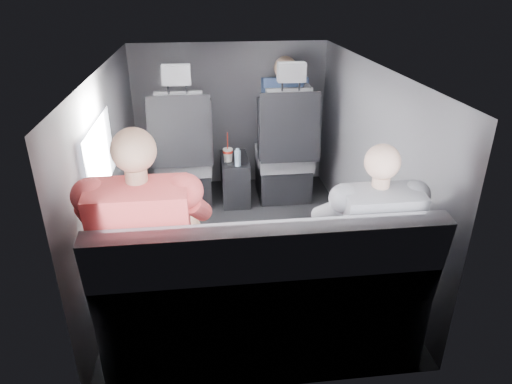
{
  "coord_description": "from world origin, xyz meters",
  "views": [
    {
      "loc": [
        -0.27,
        -2.93,
        1.86
      ],
      "look_at": [
        0.08,
        -0.05,
        0.5
      ],
      "focal_mm": 32.0,
      "sensor_mm": 36.0,
      "label": 1
    }
  ],
  "objects": [
    {
      "name": "rear_bench",
      "position": [
        0.0,
        -1.06,
        0.31
      ],
      "size": [
        1.6,
        0.57,
        0.92
      ],
      "color": "#5A5A5F",
      "rests_on": "floor"
    },
    {
      "name": "laptop_black",
      "position": [
        0.58,
        -0.81,
        0.63
      ],
      "size": [
        0.38,
        0.4,
        0.23
      ],
      "color": "black",
      "rests_on": "passenger_rear_right"
    },
    {
      "name": "side_window",
      "position": [
        -0.88,
        -0.3,
        0.9
      ],
      "size": [
        0.02,
        0.75,
        0.42
      ],
      "primitive_type": "cube",
      "color": "white",
      "rests_on": "panel_left"
    },
    {
      "name": "ceiling",
      "position": [
        0.0,
        0.0,
        1.35
      ],
      "size": [
        2.6,
        2.6,
        0.0
      ],
      "primitive_type": "plane",
      "rotation": [
        3.14,
        0.0,
        0.0
      ],
      "color": "#B2B2AD",
      "rests_on": "panel_back"
    },
    {
      "name": "passenger_rear_left",
      "position": [
        -0.56,
        -0.97,
        0.66
      ],
      "size": [
        0.55,
        0.66,
        1.3
      ],
      "color": "#38393E",
      "rests_on": "rear_bench"
    },
    {
      "name": "laptop_white",
      "position": [
        -0.54,
        -0.76,
        0.63
      ],
      "size": [
        0.32,
        0.3,
        0.22
      ],
      "color": "silver",
      "rests_on": "passenger_rear_left"
    },
    {
      "name": "front_seat_left",
      "position": [
        -0.45,
        0.84,
        0.4
      ],
      "size": [
        0.52,
        0.58,
        1.26
      ],
      "color": "black",
      "rests_on": "floor"
    },
    {
      "name": "center_console",
      "position": [
        0.0,
        0.88,
        0.2
      ],
      "size": [
        0.24,
        0.48,
        0.41
      ],
      "color": "black",
      "rests_on": "floor"
    },
    {
      "name": "front_seat_right",
      "position": [
        0.45,
        0.84,
        0.4
      ],
      "size": [
        0.52,
        0.58,
        1.26
      ],
      "color": "black",
      "rests_on": "floor"
    },
    {
      "name": "floor",
      "position": [
        0.0,
        0.0,
        0.0
      ],
      "size": [
        2.6,
        2.6,
        0.0
      ],
      "primitive_type": "plane",
      "color": "black",
      "rests_on": "ground"
    },
    {
      "name": "panel_left",
      "position": [
        -0.9,
        0.0,
        0.68
      ],
      "size": [
        0.02,
        2.6,
        1.35
      ],
      "primitive_type": "cube",
      "color": "#56565B",
      "rests_on": "floor"
    },
    {
      "name": "passenger_rear_right",
      "position": [
        0.54,
        -0.97,
        0.61
      ],
      "size": [
        0.47,
        0.6,
        1.18
      ],
      "color": "#2F4969",
      "rests_on": "rear_bench"
    },
    {
      "name": "seatbelt",
      "position": [
        0.45,
        0.67,
        0.8
      ],
      "size": [
        0.35,
        0.11,
        0.59
      ],
      "primitive_type": "cube",
      "rotation": [
        -0.14,
        0.49,
        0.0
      ],
      "color": "black",
      "rests_on": "front_seat_right"
    },
    {
      "name": "water_bottle",
      "position": [
        0.01,
        0.7,
        0.47
      ],
      "size": [
        0.05,
        0.05,
        0.16
      ],
      "color": "#99B5D0",
      "rests_on": "center_console"
    },
    {
      "name": "panel_right",
      "position": [
        0.9,
        0.0,
        0.68
      ],
      "size": [
        0.02,
        2.6,
        1.35
      ],
      "primitive_type": "cube",
      "color": "#56565B",
      "rests_on": "floor"
    },
    {
      "name": "panel_back",
      "position": [
        0.0,
        -1.3,
        0.68
      ],
      "size": [
        1.8,
        0.02,
        1.35
      ],
      "primitive_type": "cube",
      "color": "#56565B",
      "rests_on": "floor"
    },
    {
      "name": "passenger_front_right",
      "position": [
        0.48,
        1.1,
        0.75
      ],
      "size": [
        0.4,
        0.4,
        0.82
      ],
      "color": "#2F4969",
      "rests_on": "front_seat_right"
    },
    {
      "name": "panel_front",
      "position": [
        0.0,
        1.3,
        0.68
      ],
      "size": [
        1.8,
        0.02,
        1.35
      ],
      "primitive_type": "cube",
      "color": "#56565B",
      "rests_on": "floor"
    },
    {
      "name": "soda_cup",
      "position": [
        -0.06,
        0.8,
        0.47
      ],
      "size": [
        0.09,
        0.09,
        0.27
      ],
      "color": "white",
      "rests_on": "center_console"
    }
  ]
}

